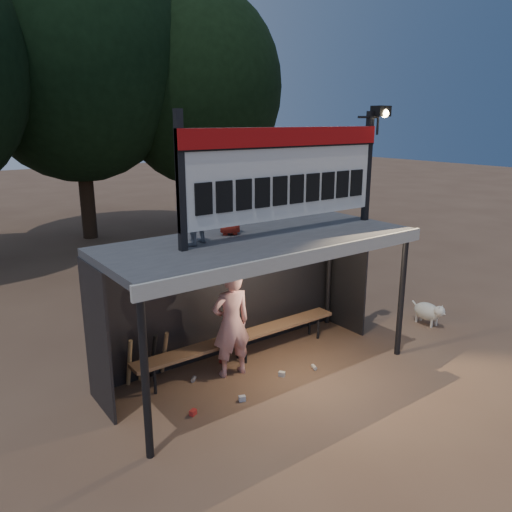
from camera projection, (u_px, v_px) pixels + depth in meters
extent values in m
plane|color=brown|center=(261.00, 373.00, 8.32)|extent=(80.00, 80.00, 0.00)
imported|color=white|center=(231.00, 323.00, 8.05)|extent=(0.71, 0.52, 1.81)
imported|color=gray|center=(190.00, 209.00, 7.12)|extent=(0.63, 0.57, 1.06)
imported|color=#A52619|center=(230.00, 208.00, 7.79)|extent=(0.50, 0.43, 0.86)
cube|color=#3D3D3F|center=(261.00, 241.00, 7.72)|extent=(5.00, 2.00, 0.12)
cube|color=beige|center=(305.00, 258.00, 6.94)|extent=(5.10, 0.06, 0.20)
cylinder|color=black|center=(145.00, 378.00, 5.96)|extent=(0.10, 0.10, 2.20)
cylinder|color=black|center=(401.00, 296.00, 8.70)|extent=(0.10, 0.10, 2.20)
cylinder|color=black|center=(94.00, 328.00, 7.36)|extent=(0.10, 0.10, 2.20)
cylinder|color=black|center=(329.00, 272.00, 10.10)|extent=(0.10, 0.10, 2.20)
cube|color=black|center=(227.00, 294.00, 8.81)|extent=(5.00, 0.04, 2.20)
cube|color=black|center=(97.00, 339.00, 6.99)|extent=(0.04, 1.00, 2.20)
cube|color=black|center=(347.00, 276.00, 9.85)|extent=(0.04, 1.00, 2.20)
cylinder|color=black|center=(226.00, 236.00, 8.53)|extent=(5.00, 0.06, 0.06)
cube|color=black|center=(181.00, 182.00, 6.69)|extent=(0.10, 0.10, 1.90)
cube|color=black|center=(367.00, 167.00, 8.80)|extent=(0.10, 0.10, 1.90)
cube|color=silver|center=(287.00, 174.00, 7.74)|extent=(3.80, 0.08, 1.40)
cube|color=#A50B0C|center=(289.00, 137.00, 7.55)|extent=(3.80, 0.04, 0.28)
cube|color=black|center=(290.00, 147.00, 7.59)|extent=(3.80, 0.02, 0.03)
cube|color=black|center=(204.00, 199.00, 6.90)|extent=(0.27, 0.03, 0.45)
cube|color=black|center=(224.00, 197.00, 7.09)|extent=(0.27, 0.03, 0.45)
cube|color=black|center=(244.00, 195.00, 7.28)|extent=(0.27, 0.03, 0.45)
cube|color=black|center=(262.00, 193.00, 7.48)|extent=(0.27, 0.03, 0.45)
cube|color=black|center=(280.00, 191.00, 7.67)|extent=(0.27, 0.03, 0.45)
cube|color=black|center=(297.00, 189.00, 7.87)|extent=(0.27, 0.03, 0.45)
cube|color=black|center=(313.00, 187.00, 8.06)|extent=(0.27, 0.03, 0.45)
cube|color=black|center=(328.00, 186.00, 8.25)|extent=(0.27, 0.03, 0.45)
cube|color=black|center=(342.00, 184.00, 8.45)|extent=(0.27, 0.03, 0.45)
cube|color=black|center=(356.00, 183.00, 8.64)|extent=(0.27, 0.03, 0.45)
cylinder|color=black|center=(368.00, 117.00, 8.54)|extent=(0.50, 0.04, 0.04)
cylinder|color=black|center=(378.00, 126.00, 8.73)|extent=(0.04, 0.04, 0.30)
cube|color=black|center=(381.00, 111.00, 8.62)|extent=(0.30, 0.22, 0.18)
sphere|color=#FFD88C|center=(385.00, 113.00, 8.56)|extent=(0.14, 0.14, 0.14)
cube|color=brown|center=(242.00, 337.00, 8.63)|extent=(4.00, 0.35, 0.06)
cylinder|color=black|center=(155.00, 380.00, 7.63)|extent=(0.05, 0.05, 0.45)
cylinder|color=black|center=(148.00, 374.00, 7.81)|extent=(0.05, 0.05, 0.45)
cylinder|color=black|center=(246.00, 351.00, 8.60)|extent=(0.05, 0.05, 0.45)
cylinder|color=black|center=(238.00, 346.00, 8.78)|extent=(0.05, 0.05, 0.45)
cylinder|color=black|center=(318.00, 327.00, 9.57)|extent=(0.05, 0.05, 0.45)
cylinder|color=black|center=(310.00, 324.00, 9.75)|extent=(0.05, 0.05, 0.45)
cylinder|color=black|center=(85.00, 179.00, 17.28)|extent=(0.50, 0.50, 4.18)
ellipsoid|color=black|center=(74.00, 53.00, 16.20)|extent=(7.22, 7.22, 8.36)
cylinder|color=#2F2115|center=(201.00, 183.00, 18.87)|extent=(0.50, 0.50, 3.52)
ellipsoid|color=black|center=(198.00, 87.00, 17.96)|extent=(6.08, 6.08, 7.04)
ellipsoid|color=beige|center=(427.00, 311.00, 10.24)|extent=(0.36, 0.58, 0.36)
sphere|color=#EEE5CF|center=(439.00, 311.00, 10.00)|extent=(0.22, 0.22, 0.22)
cone|color=beige|center=(444.00, 314.00, 9.93)|extent=(0.10, 0.10, 0.10)
cone|color=beige|center=(439.00, 308.00, 9.93)|extent=(0.06, 0.06, 0.07)
cone|color=beige|center=(442.00, 307.00, 9.99)|extent=(0.06, 0.06, 0.07)
cylinder|color=beige|center=(431.00, 323.00, 10.10)|extent=(0.05, 0.05, 0.18)
cylinder|color=white|center=(436.00, 321.00, 10.20)|extent=(0.05, 0.05, 0.18)
cylinder|color=beige|center=(416.00, 318.00, 10.38)|extent=(0.05, 0.05, 0.18)
cylinder|color=white|center=(421.00, 316.00, 10.48)|extent=(0.05, 0.05, 0.18)
cylinder|color=beige|center=(415.00, 304.00, 10.46)|extent=(0.04, 0.16, 0.14)
cylinder|color=#A47E4C|center=(129.00, 363.00, 7.74)|extent=(0.08, 0.27, 0.84)
cylinder|color=#A87F4E|center=(141.00, 359.00, 7.86)|extent=(0.08, 0.30, 0.83)
cylinder|color=black|center=(153.00, 356.00, 7.97)|extent=(0.08, 0.33, 0.83)
cylinder|color=olive|center=(164.00, 353.00, 8.08)|extent=(0.08, 0.35, 0.82)
cube|color=red|center=(193.00, 412.00, 7.12)|extent=(0.12, 0.11, 0.08)
cylinder|color=silver|center=(194.00, 379.00, 8.04)|extent=(0.13, 0.13, 0.07)
cube|color=silver|center=(282.00, 374.00, 8.19)|extent=(0.11, 0.12, 0.08)
cylinder|color=#A4221C|center=(223.00, 362.00, 8.59)|extent=(0.09, 0.13, 0.07)
cube|color=#BBBAC0|center=(242.00, 398.00, 7.48)|extent=(0.12, 0.10, 0.08)
cylinder|color=beige|center=(314.00, 367.00, 8.43)|extent=(0.10, 0.13, 0.07)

